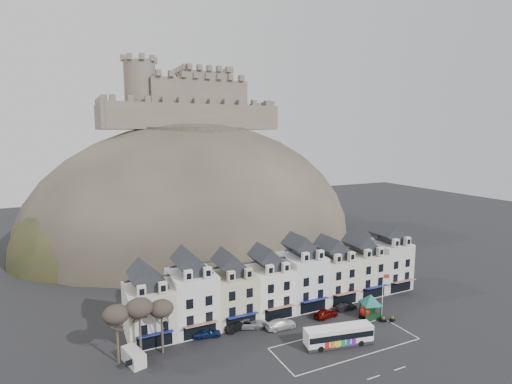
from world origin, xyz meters
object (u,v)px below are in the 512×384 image
flagpole (383,291)px  car_white (281,324)px  car_navy (206,332)px  white_van (134,357)px  car_black (238,325)px  car_charcoal (346,306)px  car_maroon (326,313)px  car_silver (248,323)px  bus_shelter (371,299)px  red_buoy (365,313)px  bus (339,335)px

flagpole → car_white: (-17.94, 3.48, -3.56)m
car_navy → car_white: (11.60, -2.50, -0.00)m
white_van → car_black: size_ratio=1.00×
car_charcoal → car_maroon: bearing=100.6°
car_black → car_silver: size_ratio=0.84×
flagpole → car_silver: (-22.55, 5.98, -3.54)m
car_silver → car_maroon: (13.35, -2.50, -0.01)m
car_white → car_maroon: bearing=-89.0°
car_maroon → car_navy: bearing=76.1°
bus_shelter → car_silver: (-20.26, 5.58, -2.36)m
car_black → bus_shelter: bearing=-115.7°
bus_shelter → car_navy: (-27.25, 5.58, -2.38)m
red_buoy → car_black: bearing=164.8°
red_buoy → car_navy: bearing=167.8°
bus_shelter → red_buoy: bearing=-159.8°
bus → bus_shelter: bearing=36.7°
bus → car_charcoal: bearing=57.7°
flagpole → white_van: 40.97m
bus_shelter → white_van: size_ratio=1.34×
car_navy → car_maroon: size_ratio=0.99×
bus → car_silver: bearing=143.5°
car_black → car_white: (6.40, -2.50, -0.01)m
white_van → car_navy: 11.43m
bus → car_silver: 14.47m
car_black → car_charcoal: 20.13m
red_buoy → white_van: size_ratio=0.45×
car_maroon → red_buoy: bearing=-125.9°
car_black → car_maroon: size_ratio=1.03×
car_white → car_maroon: 8.74m
car_black → car_silver: 1.79m
bus → car_white: 9.68m
car_navy → car_white: size_ratio=0.85×
car_white → car_maroon: car_maroon is taller
bus → car_maroon: bus is taller
red_buoy → car_charcoal: bearing=100.3°
red_buoy → car_charcoal: 4.13m
car_black → car_silver: bearing=-101.5°
car_black → car_charcoal: (20.06, -1.60, -0.12)m
white_van → car_silver: size_ratio=0.84×
car_maroon → car_silver: bearing=72.5°
flagpole → car_white: 18.62m
car_black → white_van: bearing=87.2°
bus_shelter → car_silver: bearing=-178.1°
car_silver → car_charcoal: (18.28, -1.60, -0.13)m
red_buoy → bus_shelter: bearing=2.9°
bus → car_maroon: bearing=77.2°
car_silver → car_navy: bearing=111.1°
red_buoy → white_van: (-37.15, 3.14, -0.08)m
white_van → car_black: bearing=-6.8°
red_buoy → car_silver: red_buoy is taller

